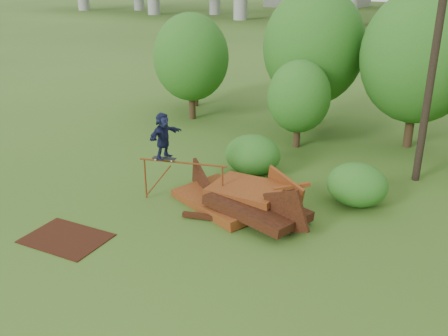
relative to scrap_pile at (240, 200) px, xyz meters
The scene contains 14 objects.
ground 2.53m from the scrap_pile, 79.59° to the right, with size 240.00×240.00×0.00m, color #2D5116.
scrap_pile is the anchor object (origin of this frame).
grind_rail 2.18m from the scrap_pile, 165.07° to the right, with size 2.92×1.07×1.48m.
skateboard 2.95m from the scrap_pile, 164.03° to the right, with size 0.84×0.47×0.08m.
skater 3.35m from the scrap_pile, 164.03° to the right, with size 1.46×0.47×1.58m, color #161A39.
flat_plate 5.63m from the scrap_pile, 126.60° to the right, with size 2.41×1.72×0.03m, color black.
tree_0 11.66m from the scrap_pile, 134.94° to the left, with size 3.92×3.92×5.53m.
tree_1 10.96m from the scrap_pile, 101.84° to the left, with size 4.92×4.92×6.84m.
tree_2 7.26m from the scrap_pile, 100.38° to the left, with size 2.78×2.78×3.92m.
tree_3 10.76m from the scrap_pile, 73.10° to the left, with size 4.99×4.99×6.93m.
tree_6 14.18m from the scrap_pile, 132.64° to the left, with size 3.66×3.66×5.12m.
shrub_left 3.37m from the scrap_pile, 113.46° to the left, with size 2.22×2.05×1.54m, color #175516.
shrub_right 4.01m from the scrap_pile, 40.08° to the left, with size 2.06×1.89×1.46m, color #175516.
utility_pole 8.65m from the scrap_pile, 54.42° to the left, with size 1.40×0.28×9.93m.
Camera 1 is at (7.36, -10.35, 7.51)m, focal length 40.00 mm.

